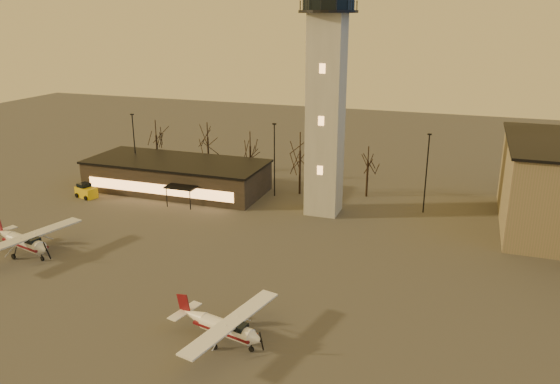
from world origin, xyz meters
name	(u,v)px	position (x,y,z in m)	size (l,w,h in m)	color
ground	(223,337)	(0.00, 0.00, 0.00)	(220.00, 220.00, 0.00)	#3C3A38
control_tower	(326,82)	(0.00, 30.00, 16.33)	(6.80, 6.80, 32.60)	#A3A19B
terminal	(177,175)	(-21.99, 31.98, 2.16)	(25.40, 12.20, 4.30)	black
light_poles	(330,169)	(0.50, 31.00, 5.41)	(58.50, 12.25, 10.14)	black
tree_row	(250,143)	(-13.70, 39.16, 5.94)	(37.20, 9.20, 8.80)	black
cessna_front	(228,332)	(0.77, -0.61, 1.01)	(8.54, 10.71, 2.95)	white
cessna_rear	(27,245)	(-25.46, 7.07, 1.13)	(9.61, 12.00, 3.31)	beige
service_cart	(86,192)	(-32.17, 24.96, 0.73)	(3.37, 2.62, 1.92)	gold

